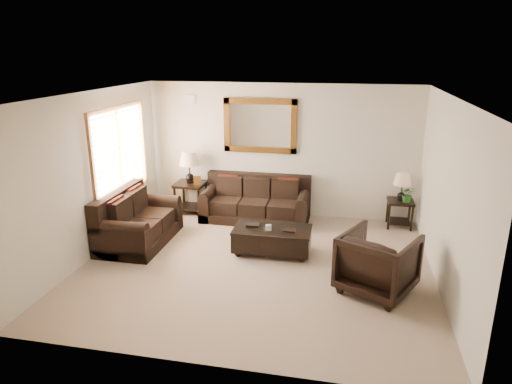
% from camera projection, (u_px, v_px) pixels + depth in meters
% --- Properties ---
extents(room, '(5.51, 5.01, 2.71)m').
position_uv_depth(room, '(256.00, 185.00, 6.95)').
color(room, gray).
rests_on(room, ground).
extents(window, '(0.07, 1.96, 1.66)m').
position_uv_depth(window, '(120.00, 152.00, 8.25)').
color(window, white).
rests_on(window, room).
extents(mirror, '(1.50, 0.06, 1.10)m').
position_uv_depth(mirror, '(260.00, 126.00, 9.19)').
color(mirror, '#4F2A0F').
rests_on(mirror, room).
extents(air_vent, '(0.25, 0.02, 0.18)m').
position_uv_depth(air_vent, '(190.00, 99.00, 9.33)').
color(air_vent, '#999999').
rests_on(air_vent, room).
extents(sofa, '(2.15, 0.93, 0.88)m').
position_uv_depth(sofa, '(256.00, 204.00, 9.28)').
color(sofa, black).
rests_on(sofa, room).
extents(loveseat, '(1.00, 1.68, 0.95)m').
position_uv_depth(loveseat, '(136.00, 224.00, 8.14)').
color(loveseat, black).
rests_on(loveseat, room).
extents(end_table_left, '(0.60, 0.60, 1.32)m').
position_uv_depth(end_table_left, '(190.00, 173.00, 9.47)').
color(end_table_left, black).
rests_on(end_table_left, room).
extents(end_table_right, '(0.49, 0.49, 1.08)m').
position_uv_depth(end_table_right, '(402.00, 192.00, 8.75)').
color(end_table_right, black).
rests_on(end_table_right, room).
extents(coffee_table, '(1.32, 0.72, 0.55)m').
position_uv_depth(coffee_table, '(272.00, 238.00, 7.73)').
color(coffee_table, black).
rests_on(coffee_table, room).
extents(armchair, '(1.24, 1.22, 0.97)m').
position_uv_depth(armchair, '(378.00, 260.00, 6.43)').
color(armchair, black).
rests_on(armchair, floor).
extents(potted_plant, '(0.34, 0.36, 0.25)m').
position_uv_depth(potted_plant, '(408.00, 196.00, 8.66)').
color(potted_plant, '#23561D').
rests_on(potted_plant, end_table_right).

